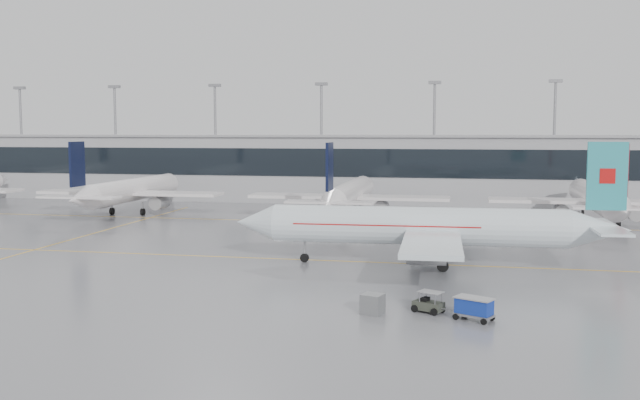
% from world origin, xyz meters
% --- Properties ---
extents(ground, '(320.00, 320.00, 0.00)m').
position_xyz_m(ground, '(0.00, 0.00, 0.00)').
color(ground, gray).
rests_on(ground, ground).
extents(taxi_line_main, '(120.00, 0.25, 0.01)m').
position_xyz_m(taxi_line_main, '(0.00, 0.00, 0.01)').
color(taxi_line_main, gold).
rests_on(taxi_line_main, ground).
extents(taxi_line_north, '(120.00, 0.25, 0.01)m').
position_xyz_m(taxi_line_north, '(0.00, 30.00, 0.01)').
color(taxi_line_north, gold).
rests_on(taxi_line_north, ground).
extents(taxi_line_cross, '(0.25, 60.00, 0.01)m').
position_xyz_m(taxi_line_cross, '(-30.00, 15.00, 0.01)').
color(taxi_line_cross, gold).
rests_on(taxi_line_cross, ground).
extents(terminal, '(180.00, 15.00, 12.00)m').
position_xyz_m(terminal, '(0.00, 62.00, 6.00)').
color(terminal, '#98989C').
rests_on(terminal, ground).
extents(terminal_glass, '(180.00, 0.20, 5.00)m').
position_xyz_m(terminal_glass, '(0.00, 54.45, 7.50)').
color(terminal_glass, black).
rests_on(terminal_glass, ground).
extents(terminal_roof, '(182.00, 16.00, 0.40)m').
position_xyz_m(terminal_roof, '(0.00, 62.00, 12.20)').
color(terminal_roof, gray).
rests_on(terminal_roof, ground).
extents(light_masts, '(156.40, 1.00, 22.60)m').
position_xyz_m(light_masts, '(0.00, 68.00, 13.34)').
color(light_masts, gray).
rests_on(light_masts, ground).
extents(air_canada_jet, '(38.12, 30.94, 12.17)m').
position_xyz_m(air_canada_jet, '(13.57, -0.95, 3.88)').
color(air_canada_jet, silver).
rests_on(air_canada_jet, ground).
extents(parked_jet_b, '(29.64, 36.96, 11.72)m').
position_xyz_m(parked_jet_b, '(-35.00, 33.69, 3.71)').
color(parked_jet_b, white).
rests_on(parked_jet_b, ground).
extents(parked_jet_c, '(29.64, 36.96, 11.72)m').
position_xyz_m(parked_jet_c, '(-0.00, 33.69, 3.71)').
color(parked_jet_c, white).
rests_on(parked_jet_c, ground).
extents(parked_jet_d, '(29.64, 36.96, 11.72)m').
position_xyz_m(parked_jet_d, '(35.00, 33.69, 3.71)').
color(parked_jet_d, white).
rests_on(parked_jet_d, ground).
extents(baggage_tug, '(3.20, 2.16, 1.57)m').
position_xyz_m(baggage_tug, '(14.29, -18.93, 0.55)').
color(baggage_tug, '#34382E').
rests_on(baggage_tug, ground).
extents(baggage_cart, '(2.99, 2.46, 1.63)m').
position_xyz_m(baggage_cart, '(17.51, -20.53, 0.95)').
color(baggage_cart, gray).
rests_on(baggage_cart, ground).
extents(gse_unit, '(1.82, 1.75, 1.47)m').
position_xyz_m(gse_unit, '(10.36, -20.22, 0.73)').
color(gse_unit, slate).
rests_on(gse_unit, ground).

